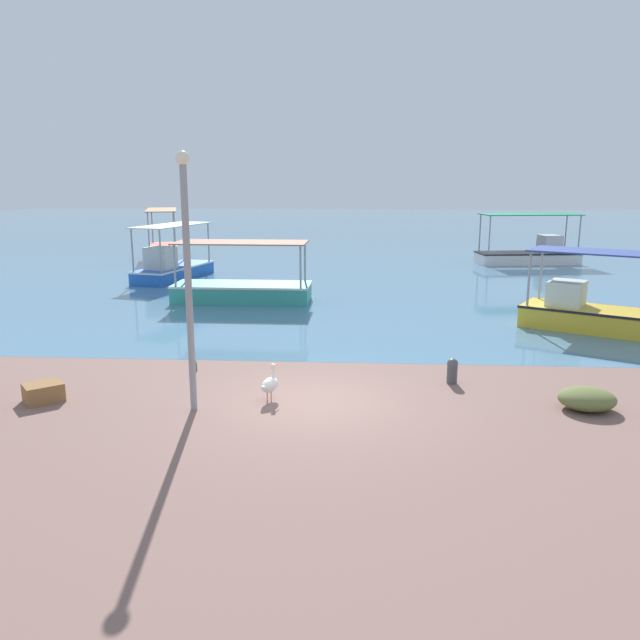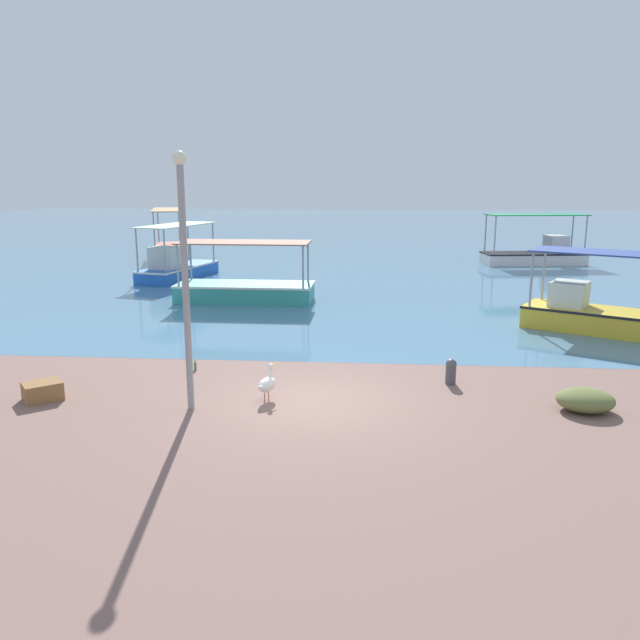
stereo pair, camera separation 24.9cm
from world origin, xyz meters
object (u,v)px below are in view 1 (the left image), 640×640
object	(u,v)px
mooring_bollard	(452,370)
net_pile	(587,399)
fishing_boat_outer	(595,312)
cargo_crate	(43,392)
fishing_boat_far_right	(164,250)
fishing_boat_far_left	(242,289)
glass_bottle	(196,367)
fishing_boat_near_right	(172,267)
lamp_post	(188,268)
fishing_boat_near_left	(530,253)
pelican	(270,384)

from	to	relation	value
mooring_bollard	net_pile	world-z (taller)	mooring_bollard
fishing_boat_outer	mooring_bollard	bearing A→B (deg)	-132.90
mooring_bollard	cargo_crate	distance (m)	9.21
fishing_boat_outer	fishing_boat_far_right	distance (m)	26.18
fishing_boat_far_left	glass_bottle	size ratio (longest dim) A/B	20.00
fishing_boat_far_right	glass_bottle	size ratio (longest dim) A/B	22.69
fishing_boat_near_right	cargo_crate	world-z (taller)	fishing_boat_near_right
net_pile	glass_bottle	bearing A→B (deg)	166.18
fishing_boat_near_right	lamp_post	xyz separation A→B (m)	(5.65, -17.35, 2.36)
fishing_boat_far_left	net_pile	distance (m)	14.81
fishing_boat_near_left	net_pile	bearing A→B (deg)	-101.96
cargo_crate	glass_bottle	distance (m)	3.64
net_pile	cargo_crate	distance (m)	11.61
net_pile	lamp_post	bearing A→B (deg)	-176.36
lamp_post	net_pile	bearing A→B (deg)	3.64
fishing_boat_near_left	glass_bottle	xyz separation A→B (m)	(-13.96, -21.83, -0.50)
fishing_boat_outer	fishing_boat_far_left	bearing A→B (deg)	161.10
fishing_boat_outer	cargo_crate	xyz separation A→B (m)	(-14.33, -7.50, -0.41)
fishing_boat_near_right	cargo_crate	bearing A→B (deg)	-82.45
cargo_crate	glass_bottle	size ratio (longest dim) A/B	2.85
fishing_boat_far_left	net_pile	xyz separation A→B (m)	(9.41, -11.43, -0.28)
fishing_boat_far_left	pelican	size ratio (longest dim) A/B	6.75
fishing_boat_far_right	mooring_bollard	xyz separation A→B (m)	(14.18, -23.19, -0.25)
fishing_boat_far_right	pelican	xyz separation A→B (m)	(10.05, -24.64, -0.20)
fishing_boat_far_right	cargo_crate	distance (m)	25.52
fishing_boat_near_right	lamp_post	size ratio (longest dim) A/B	1.02
fishing_boat_far_left	cargo_crate	world-z (taller)	fishing_boat_far_left
fishing_boat_near_right	mooring_bollard	distance (m)	18.98
pelican	glass_bottle	distance (m)	3.01
glass_bottle	fishing_boat_near_right	bearing A→B (deg)	108.80
glass_bottle	mooring_bollard	bearing A→B (deg)	-5.50
cargo_crate	fishing_boat_far_left	bearing A→B (deg)	79.32
fishing_boat_far_right	glass_bottle	distance (m)	23.92
fishing_boat_outer	fishing_boat_near_left	bearing A→B (deg)	81.99
lamp_post	fishing_boat_near_right	bearing A→B (deg)	108.04
fishing_boat_near_left	fishing_boat_far_left	distance (m)	19.19
glass_bottle	cargo_crate	bearing A→B (deg)	-138.52
cargo_crate	glass_bottle	bearing A→B (deg)	41.48
net_pile	fishing_boat_far_left	bearing A→B (deg)	129.45
fishing_boat_far_right	lamp_post	bearing A→B (deg)	-71.34
glass_bottle	fishing_boat_far_right	bearing A→B (deg)	109.23
glass_bottle	pelican	bearing A→B (deg)	-43.39
mooring_bollard	pelican	bearing A→B (deg)	-160.63
mooring_bollard	fishing_boat_far_left	bearing A→B (deg)	124.75
fishing_boat_far_left	lamp_post	distance (m)	12.26
fishing_boat_near_right	fishing_boat_far_right	size ratio (longest dim) A/B	0.88
pelican	glass_bottle	xyz separation A→B (m)	(-2.18, 2.06, -0.27)
fishing_boat_far_right	cargo_crate	bearing A→B (deg)	-78.36
fishing_boat_far_right	fishing_boat_near_left	bearing A→B (deg)	-1.97
glass_bottle	net_pile	bearing A→B (deg)	-13.82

